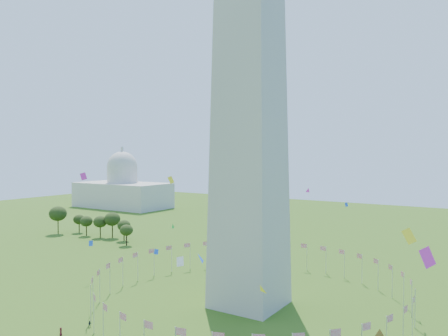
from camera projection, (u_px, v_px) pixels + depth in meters
The scene contains 4 objects.
flag_ring at pixel (249, 288), 114.83m from camera, with size 80.24×80.24×9.00m.
capitol_building at pixel (122, 176), 320.59m from camera, with size 70.00×35.00×46.00m, color beige, non-canonical shape.
kites_aloft at pixel (238, 267), 77.47m from camera, with size 115.84×63.51×31.91m.
tree_line_west at pixel (91, 225), 207.91m from camera, with size 55.50×15.39×13.29m.
Camera 1 is at (55.64, -49.34, 40.06)m, focal length 35.00 mm.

